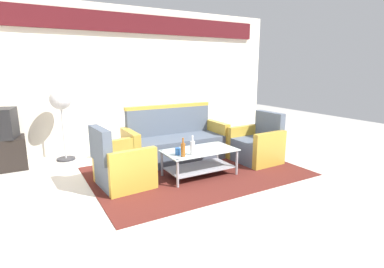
{
  "coord_description": "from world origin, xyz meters",
  "views": [
    {
      "loc": [
        -2.17,
        -3.0,
        1.64
      ],
      "look_at": [
        0.02,
        0.79,
        0.65
      ],
      "focal_mm": 27.99,
      "sensor_mm": 36.0,
      "label": 1
    }
  ],
  "objects": [
    {
      "name": "ground_plane",
      "position": [
        0.0,
        0.0,
        0.0
      ],
      "size": [
        14.0,
        14.0,
        0.0
      ],
      "primitive_type": "plane",
      "color": "beige"
    },
    {
      "name": "wall_back",
      "position": [
        0.0,
        3.05,
        1.48
      ],
      "size": [
        6.52,
        0.19,
        2.8
      ],
      "color": "silver",
      "rests_on": "ground"
    },
    {
      "name": "rug",
      "position": [
        0.15,
        0.89,
        0.01
      ],
      "size": [
        3.21,
        2.22,
        0.01
      ],
      "primitive_type": "cube",
      "color": "#511E19",
      "rests_on": "ground"
    },
    {
      "name": "couch",
      "position": [
        0.15,
        1.61,
        0.32
      ],
      "size": [
        1.81,
        0.76,
        0.96
      ],
      "rotation": [
        0.0,
        0.0,
        3.13
      ],
      "color": "#4C5666",
      "rests_on": "rug"
    },
    {
      "name": "armchair_left",
      "position": [
        -1.05,
        0.91,
        0.29
      ],
      "size": [
        0.75,
        0.81,
        0.85
      ],
      "rotation": [
        0.0,
        0.0,
        -1.5
      ],
      "color": "#4C5666",
      "rests_on": "rug"
    },
    {
      "name": "armchair_right",
      "position": [
        1.34,
        0.81,
        0.29
      ],
      "size": [
        0.72,
        0.78,
        0.85
      ],
      "rotation": [
        0.0,
        0.0,
        1.6
      ],
      "color": "#4C5666",
      "rests_on": "rug"
    },
    {
      "name": "coffee_table",
      "position": [
        0.1,
        0.71,
        0.27
      ],
      "size": [
        1.1,
        0.6,
        0.4
      ],
      "color": "silver",
      "rests_on": "rug"
    },
    {
      "name": "bottle_clear",
      "position": [
        -0.12,
        0.54,
        0.52
      ],
      "size": [
        0.07,
        0.07,
        0.28
      ],
      "color": "silver",
      "rests_on": "coffee_table"
    },
    {
      "name": "bottle_brown",
      "position": [
        -0.27,
        0.54,
        0.51
      ],
      "size": [
        0.06,
        0.06,
        0.27
      ],
      "color": "brown",
      "rests_on": "coffee_table"
    },
    {
      "name": "cup",
      "position": [
        -0.3,
        0.65,
        0.46
      ],
      "size": [
        0.08,
        0.08,
        0.1
      ],
      "primitive_type": "cylinder",
      "color": "#2659A5",
      "rests_on": "coffee_table"
    },
    {
      "name": "pedestal_fan",
      "position": [
        -1.56,
        2.6,
        1.01
      ],
      "size": [
        0.36,
        0.36,
        1.27
      ],
      "color": "#2D2D33",
      "rests_on": "ground"
    }
  ]
}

